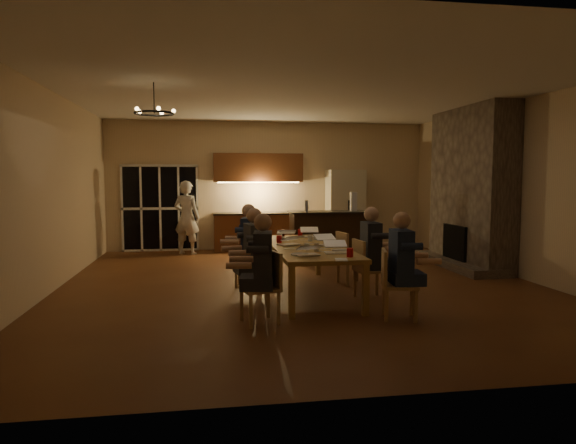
# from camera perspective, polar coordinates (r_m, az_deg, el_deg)

# --- Properties ---
(floor) EXTENTS (9.00, 9.00, 0.00)m
(floor) POSITION_cam_1_polar(r_m,az_deg,el_deg) (8.77, 1.46, -6.95)
(floor) COLOR brown
(floor) RESTS_ON ground
(back_wall) EXTENTS (8.00, 0.04, 3.20)m
(back_wall) POSITION_cam_1_polar(r_m,az_deg,el_deg) (13.06, -2.13, 4.05)
(back_wall) COLOR #C9AF8E
(back_wall) RESTS_ON ground
(left_wall) EXTENTS (0.04, 9.00, 3.20)m
(left_wall) POSITION_cam_1_polar(r_m,az_deg,el_deg) (8.79, -25.27, 3.11)
(left_wall) COLOR #C9AF8E
(left_wall) RESTS_ON ground
(right_wall) EXTENTS (0.04, 9.00, 3.20)m
(right_wall) POSITION_cam_1_polar(r_m,az_deg,el_deg) (10.12, 24.52, 3.32)
(right_wall) COLOR #C9AF8E
(right_wall) RESTS_ON ground
(ceiling) EXTENTS (8.00, 9.00, 0.04)m
(ceiling) POSITION_cam_1_polar(r_m,az_deg,el_deg) (8.70, 1.51, 14.28)
(ceiling) COLOR white
(ceiling) RESTS_ON back_wall
(french_doors) EXTENTS (1.86, 0.08, 2.10)m
(french_doors) POSITION_cam_1_polar(r_m,az_deg,el_deg) (12.98, -14.02, 1.47)
(french_doors) COLOR black
(french_doors) RESTS_ON ground
(fireplace) EXTENTS (0.58, 2.50, 3.20)m
(fireplace) POSITION_cam_1_polar(r_m,az_deg,el_deg) (10.98, 19.66, 3.58)
(fireplace) COLOR #6C6055
(fireplace) RESTS_ON ground
(kitchenette) EXTENTS (2.24, 0.68, 2.40)m
(kitchenette) POSITION_cam_1_polar(r_m,az_deg,el_deg) (12.72, -3.30, 2.21)
(kitchenette) COLOR brown
(kitchenette) RESTS_ON ground
(refrigerator) EXTENTS (0.90, 0.68, 2.00)m
(refrigerator) POSITION_cam_1_polar(r_m,az_deg,el_deg) (13.08, 6.37, 1.39)
(refrigerator) COLOR beige
(refrigerator) RESTS_ON ground
(dining_table) EXTENTS (1.10, 3.02, 0.75)m
(dining_table) POSITION_cam_1_polar(r_m,az_deg,el_deg) (8.09, 2.17, -5.26)
(dining_table) COLOR tan
(dining_table) RESTS_ON ground
(bar_island) EXTENTS (1.77, 0.70, 1.08)m
(bar_island) POSITION_cam_1_polar(r_m,az_deg,el_deg) (11.20, 4.62, -1.56)
(bar_island) COLOR black
(bar_island) RESTS_ON ground
(chair_left_near) EXTENTS (0.53, 0.53, 0.89)m
(chair_left_near) POSITION_cam_1_polar(r_m,az_deg,el_deg) (6.45, -3.16, -7.29)
(chair_left_near) COLOR tan
(chair_left_near) RESTS_ON ground
(chair_left_mid) EXTENTS (0.48, 0.48, 0.89)m
(chair_left_mid) POSITION_cam_1_polar(r_m,az_deg,el_deg) (7.50, -3.84, -5.54)
(chair_left_mid) COLOR tan
(chair_left_mid) RESTS_ON ground
(chair_left_far) EXTENTS (0.52, 0.52, 0.89)m
(chair_left_far) POSITION_cam_1_polar(r_m,az_deg,el_deg) (8.61, -4.46, -4.18)
(chair_left_far) COLOR tan
(chair_left_far) RESTS_ON ground
(chair_right_near) EXTENTS (0.54, 0.54, 0.89)m
(chair_right_near) POSITION_cam_1_polar(r_m,az_deg,el_deg) (6.77, 12.31, -6.81)
(chair_right_near) COLOR tan
(chair_right_near) RESTS_ON ground
(chair_right_mid) EXTENTS (0.48, 0.48, 0.89)m
(chair_right_mid) POSITION_cam_1_polar(r_m,az_deg,el_deg) (7.79, 9.20, -5.20)
(chair_right_mid) COLOR tan
(chair_right_mid) RESTS_ON ground
(chair_right_far) EXTENTS (0.51, 0.51, 0.89)m
(chair_right_far) POSITION_cam_1_polar(r_m,az_deg,el_deg) (8.83, 7.18, -3.98)
(chair_right_far) COLOR tan
(chair_right_far) RESTS_ON ground
(person_left_near) EXTENTS (0.67, 0.67, 1.38)m
(person_left_near) POSITION_cam_1_polar(r_m,az_deg,el_deg) (6.32, -2.79, -5.28)
(person_left_near) COLOR #272932
(person_left_near) RESTS_ON ground
(person_right_near) EXTENTS (0.65, 0.65, 1.38)m
(person_right_near) POSITION_cam_1_polar(r_m,az_deg,el_deg) (6.73, 12.44, -4.76)
(person_right_near) COLOR #1D2B49
(person_right_near) RESTS_ON ground
(person_left_mid) EXTENTS (0.70, 0.70, 1.38)m
(person_left_mid) POSITION_cam_1_polar(r_m,az_deg,el_deg) (7.39, -3.75, -3.78)
(person_left_mid) COLOR #383D42
(person_left_mid) RESTS_ON ground
(person_right_mid) EXTENTS (0.61, 0.61, 1.38)m
(person_right_mid) POSITION_cam_1_polar(r_m,az_deg,el_deg) (7.76, 9.18, -3.41)
(person_right_mid) COLOR #272932
(person_right_mid) RESTS_ON ground
(person_left_far) EXTENTS (0.71, 0.71, 1.38)m
(person_left_far) POSITION_cam_1_polar(r_m,az_deg,el_deg) (8.52, -4.38, -2.62)
(person_left_far) COLOR #1D2B49
(person_left_far) RESTS_ON ground
(standing_person) EXTENTS (0.75, 0.64, 1.74)m
(standing_person) POSITION_cam_1_polar(r_m,az_deg,el_deg) (12.33, -11.20, 0.50)
(standing_person) COLOR silver
(standing_person) RESTS_ON ground
(chandelier) EXTENTS (0.58, 0.58, 0.03)m
(chandelier) POSITION_cam_1_polar(r_m,az_deg,el_deg) (7.93, -14.64, 11.60)
(chandelier) COLOR black
(chandelier) RESTS_ON ceiling
(laptop_a) EXTENTS (0.36, 0.33, 0.23)m
(laptop_a) POSITION_cam_1_polar(r_m,az_deg,el_deg) (7.03, 2.11, -2.80)
(laptop_a) COLOR silver
(laptop_a) RESTS_ON dining_table
(laptop_b) EXTENTS (0.34, 0.31, 0.23)m
(laptop_b) POSITION_cam_1_polar(r_m,az_deg,el_deg) (7.24, 5.39, -2.59)
(laptop_b) COLOR silver
(laptop_b) RESTS_ON dining_table
(laptop_c) EXTENTS (0.41, 0.39, 0.23)m
(laptop_c) POSITION_cam_1_polar(r_m,az_deg,el_deg) (8.08, 0.07, -1.78)
(laptop_c) COLOR silver
(laptop_c) RESTS_ON dining_table
(laptop_d) EXTENTS (0.36, 0.33, 0.23)m
(laptop_d) POSITION_cam_1_polar(r_m,az_deg,el_deg) (8.04, 4.38, -1.83)
(laptop_d) COLOR silver
(laptop_d) RESTS_ON dining_table
(laptop_e) EXTENTS (0.34, 0.30, 0.23)m
(laptop_e) POSITION_cam_1_polar(r_m,az_deg,el_deg) (9.00, -0.25, -1.08)
(laptop_e) COLOR silver
(laptop_e) RESTS_ON dining_table
(laptop_f) EXTENTS (0.36, 0.32, 0.23)m
(laptop_f) POSITION_cam_1_polar(r_m,az_deg,el_deg) (9.16, 2.42, -0.98)
(laptop_f) COLOR silver
(laptop_f) RESTS_ON dining_table
(mug_front) EXTENTS (0.07, 0.07, 0.10)m
(mug_front) POSITION_cam_1_polar(r_m,az_deg,el_deg) (7.53, 2.11, -2.76)
(mug_front) COLOR silver
(mug_front) RESTS_ON dining_table
(mug_mid) EXTENTS (0.07, 0.07, 0.10)m
(mug_mid) POSITION_cam_1_polar(r_m,az_deg,el_deg) (8.60, 2.47, -1.79)
(mug_mid) COLOR silver
(mug_mid) RESTS_ON dining_table
(mug_back) EXTENTS (0.08, 0.08, 0.10)m
(mug_back) POSITION_cam_1_polar(r_m,az_deg,el_deg) (8.84, -0.87, -1.61)
(mug_back) COLOR silver
(mug_back) RESTS_ON dining_table
(redcup_near) EXTENTS (0.09, 0.09, 0.12)m
(redcup_near) POSITION_cam_1_polar(r_m,az_deg,el_deg) (6.93, 6.90, -3.39)
(redcup_near) COLOR #AC0B0F
(redcup_near) RESTS_ON dining_table
(redcup_mid) EXTENTS (0.09, 0.09, 0.12)m
(redcup_mid) POSITION_cam_1_polar(r_m,az_deg,el_deg) (8.39, -0.99, -1.89)
(redcup_mid) COLOR #AC0B0F
(redcup_mid) RESTS_ON dining_table
(redcup_far) EXTENTS (0.08, 0.08, 0.12)m
(redcup_far) POSITION_cam_1_polar(r_m,az_deg,el_deg) (9.39, 1.36, -1.15)
(redcup_far) COLOR #AC0B0F
(redcup_far) RESTS_ON dining_table
(can_silver) EXTENTS (0.07, 0.07, 0.12)m
(can_silver) POSITION_cam_1_polar(r_m,az_deg,el_deg) (7.39, 3.17, -2.83)
(can_silver) COLOR #B2B2B7
(can_silver) RESTS_ON dining_table
(can_cola) EXTENTS (0.07, 0.07, 0.12)m
(can_cola) POSITION_cam_1_polar(r_m,az_deg,el_deg) (9.31, -0.59, -1.21)
(can_cola) COLOR #3F0F0C
(can_cola) RESTS_ON dining_table
(plate_near) EXTENTS (0.25, 0.25, 0.02)m
(plate_near) POSITION_cam_1_polar(r_m,az_deg,el_deg) (7.51, 5.87, -3.12)
(plate_near) COLOR silver
(plate_near) RESTS_ON dining_table
(plate_left) EXTENTS (0.24, 0.24, 0.02)m
(plate_left) POSITION_cam_1_polar(r_m,az_deg,el_deg) (7.07, 1.31, -3.61)
(plate_left) COLOR silver
(plate_left) RESTS_ON dining_table
(plate_far) EXTENTS (0.25, 0.25, 0.02)m
(plate_far) POSITION_cam_1_polar(r_m,az_deg,el_deg) (8.82, 3.65, -1.90)
(plate_far) COLOR silver
(plate_far) RESTS_ON dining_table
(notepad) EXTENTS (0.20, 0.25, 0.01)m
(notepad) POSITION_cam_1_polar(r_m,az_deg,el_deg) (6.66, 5.94, -4.19)
(notepad) COLOR white
(notepad) RESTS_ON dining_table
(bar_bottle) EXTENTS (0.07, 0.07, 0.24)m
(bar_bottle) POSITION_cam_1_polar(r_m,az_deg,el_deg) (10.98, 2.07, 1.78)
(bar_bottle) COLOR #99999E
(bar_bottle) RESTS_ON bar_island
(bar_blender) EXTENTS (0.13, 0.13, 0.41)m
(bar_blender) POSITION_cam_1_polar(r_m,az_deg,el_deg) (11.35, 7.28, 2.27)
(bar_blender) COLOR silver
(bar_blender) RESTS_ON bar_island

